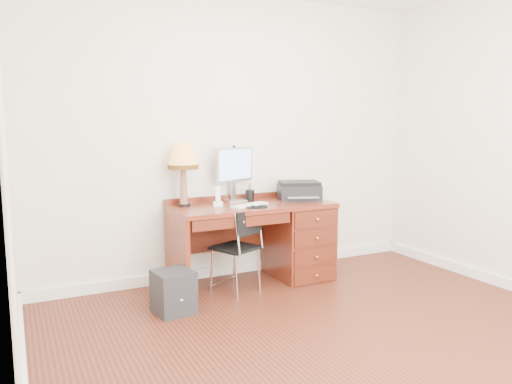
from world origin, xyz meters
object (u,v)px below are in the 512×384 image
desk (282,236)px  printer (299,190)px  equipment_box (173,292)px  phone (218,200)px  chair (238,243)px  monitor (235,167)px  leg_lamp (183,160)px

desk → printer: printer is taller
desk → equipment_box: desk is taller
phone → equipment_box: size_ratio=0.53×
desk → chair: (-0.56, -0.20, 0.04)m
monitor → equipment_box: size_ratio=1.51×
monitor → chair: 0.78m
printer → chair: printer is taller
monitor → phone: 0.43m
chair → printer: bearing=-5.2°
printer → phone: bearing=-159.0°
phone → printer: bearing=18.3°
chair → equipment_box: 0.74m
chair → equipment_box: bearing=173.8°
printer → equipment_box: bearing=-142.6°
phone → chair: size_ratio=0.24×
desk → phone: bearing=176.9°
desk → monitor: size_ratio=2.94×
monitor → phone: (-0.26, -0.21, -0.27)m
phone → leg_lamp: bearing=171.4°
monitor → leg_lamp: 0.55m
printer → equipment_box: printer is taller
monitor → printer: (0.60, -0.19, -0.23)m
desk → printer: (0.22, 0.05, 0.42)m
leg_lamp → phone: (0.28, -0.13, -0.36)m
printer → chair: bearing=-142.1°
leg_lamp → desk: bearing=-10.3°
leg_lamp → equipment_box: size_ratio=1.68×
monitor → leg_lamp: bearing=168.7°
desk → leg_lamp: 1.20m
chair → equipment_box: size_ratio=2.21×
desk → chair: desk is taller
printer → leg_lamp: 1.20m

